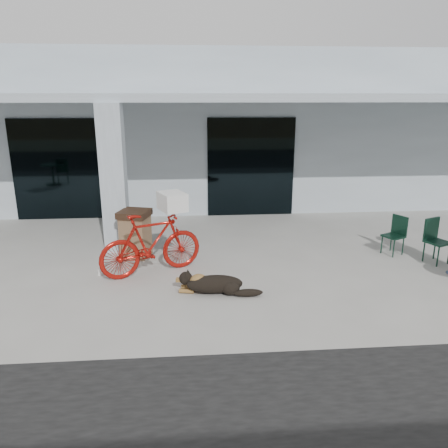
{
  "coord_description": "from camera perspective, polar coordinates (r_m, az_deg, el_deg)",
  "views": [
    {
      "loc": [
        0.08,
        -6.96,
        3.23
      ],
      "look_at": [
        0.7,
        0.66,
        1.0
      ],
      "focal_mm": 35.0,
      "sensor_mm": 36.0,
      "label": 1
    }
  ],
  "objects": [
    {
      "name": "building",
      "position": [
        15.49,
        -5.06,
        12.59
      ],
      "size": [
        22.0,
        7.0,
        4.5
      ],
      "primitive_type": "cube",
      "color": "silver",
      "rests_on": "ground"
    },
    {
      "name": "storefront_glass_left",
      "position": [
        12.52,
        -19.93,
        6.67
      ],
      "size": [
        2.8,
        0.06,
        2.7
      ],
      "primitive_type": "cube",
      "color": "black",
      "rests_on": "ground"
    },
    {
      "name": "laundry_basket",
      "position": [
        8.2,
        -6.77,
        2.95
      ],
      "size": [
        0.61,
        0.69,
        0.34
      ],
      "primitive_type": "cube",
      "rotation": [
        0.0,
        0.0,
        1.99
      ],
      "color": "white",
      "rests_on": "bicycle"
    },
    {
      "name": "trash_receptacle",
      "position": [
        9.24,
        -11.49,
        -1.25
      ],
      "size": [
        0.72,
        0.72,
        1.0
      ],
      "primitive_type": null,
      "rotation": [
        0.0,
        0.0,
        -0.28
      ],
      "color": "brown",
      "rests_on": "ground"
    },
    {
      "name": "dog",
      "position": [
        7.49,
        -1.21,
        -7.73
      ],
      "size": [
        1.16,
        0.59,
        0.37
      ],
      "primitive_type": null,
      "rotation": [
        0.0,
        0.0,
        -0.21
      ],
      "color": "black",
      "rests_on": "ground"
    },
    {
      "name": "cafe_chair_far_a",
      "position": [
        9.72,
        26.15,
        -2.07
      ],
      "size": [
        0.55,
        0.57,
        0.9
      ],
      "primitive_type": null,
      "rotation": [
        0.0,
        0.0,
        0.4
      ],
      "color": "#113325",
      "rests_on": "ground"
    },
    {
      "name": "bicycle",
      "position": [
        8.26,
        -9.49,
        -2.56
      ],
      "size": [
        2.03,
        1.31,
        1.19
      ],
      "primitive_type": "imported",
      "rotation": [
        0.0,
        0.0,
        1.99
      ],
      "color": "#A9150D",
      "rests_on": "ground"
    },
    {
      "name": "overhang",
      "position": [
        10.56,
        -5.31,
        16.1
      ],
      "size": [
        22.0,
        2.8,
        0.18
      ],
      "primitive_type": "cube",
      "color": "silver",
      "rests_on": "column"
    },
    {
      "name": "storefront_glass_right",
      "position": [
        12.21,
        3.53,
        7.38
      ],
      "size": [
        2.4,
        0.06,
        2.7
      ],
      "primitive_type": "cube",
      "color": "black",
      "rests_on": "ground"
    },
    {
      "name": "column",
      "position": [
        9.54,
        -14.2,
        5.7
      ],
      "size": [
        0.5,
        0.5,
        3.12
      ],
      "primitive_type": "cube",
      "color": "silver",
      "rests_on": "ground"
    },
    {
      "name": "cafe_chair_far_b",
      "position": [
        9.89,
        21.25,
        -1.42
      ],
      "size": [
        0.53,
        0.52,
        0.83
      ],
      "primitive_type": null,
      "rotation": [
        0.0,
        0.0,
        -1.1
      ],
      "color": "#113325",
      "rests_on": "ground"
    },
    {
      "name": "cup_near_dog",
      "position": [
        8.58,
        -15.88,
        -6.11
      ],
      "size": [
        0.11,
        0.11,
        0.1
      ],
      "primitive_type": "cylinder",
      "rotation": [
        0.0,
        0.0,
        0.39
      ],
      "color": "white",
      "rests_on": "ground"
    },
    {
      "name": "ground",
      "position": [
        7.67,
        -4.89,
        -8.69
      ],
      "size": [
        80.0,
        80.0,
        0.0
      ],
      "primitive_type": "plane",
      "color": "#A7A59E",
      "rests_on": "ground"
    }
  ]
}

